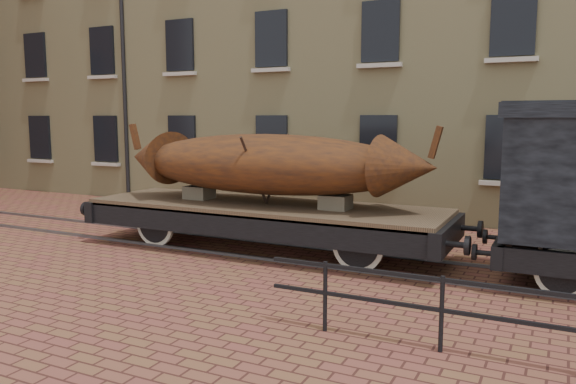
% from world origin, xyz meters
% --- Properties ---
extents(ground, '(90.00, 90.00, 0.00)m').
position_xyz_m(ground, '(0.00, 0.00, 0.00)').
color(ground, brown).
extents(rail_track, '(30.00, 1.52, 0.06)m').
position_xyz_m(rail_track, '(0.00, 0.00, 0.03)').
color(rail_track, '#59595E').
rests_on(rail_track, ground).
extents(flatcar_wagon, '(9.13, 2.48, 1.38)m').
position_xyz_m(flatcar_wagon, '(-0.08, -0.00, 0.86)').
color(flatcar_wagon, brown).
rests_on(flatcar_wagon, ground).
extents(iron_boat, '(7.57, 2.20, 1.77)m').
position_xyz_m(iron_boat, '(0.00, -0.00, 1.97)').
color(iron_boat, '#633011').
rests_on(iron_boat, flatcar_wagon).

